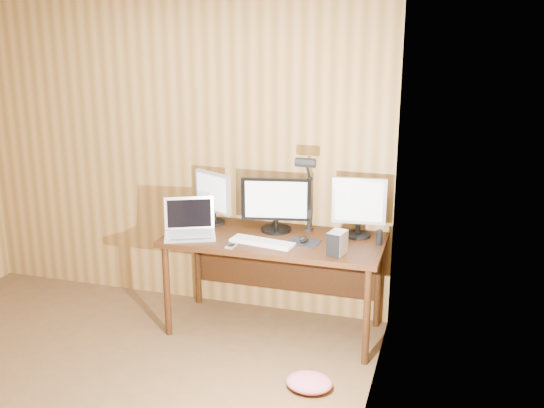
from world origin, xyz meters
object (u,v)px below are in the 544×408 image
at_px(monitor_left, 213,196).
at_px(speaker, 379,237).
at_px(monitor_right, 359,205).
at_px(phone, 231,246).
at_px(desk, 277,250).
at_px(keyboard, 262,242).
at_px(monitor_center, 276,204).
at_px(laptop, 190,226).
at_px(mouse, 304,239).
at_px(desk_lamp, 307,183).
at_px(hard_drive, 337,243).

distance_m(monitor_left, speaker, 1.32).
relative_size(monitor_right, phone, 4.07).
height_order(desk, keyboard, keyboard).
bearing_deg(monitor_left, monitor_center, 22.91).
distance_m(laptop, mouse, 0.86).
xyz_separation_m(desk, monitor_center, (-0.03, 0.08, 0.33)).
height_order(mouse, desk_lamp, desk_lamp).
distance_m(desk, mouse, 0.30).
relative_size(desk, keyboard, 3.33).
height_order(monitor_right, speaker, monitor_right).
bearing_deg(monitor_left, monitor_right, 26.89).
bearing_deg(phone, speaker, 25.22).
bearing_deg(keyboard, monitor_right, 37.75).
bearing_deg(desk, laptop, -163.36).
bearing_deg(monitor_center, desk, -82.29).
height_order(monitor_center, monitor_left, same).
xyz_separation_m(laptop, hard_drive, (1.12, -0.09, 0.02)).
distance_m(monitor_left, laptop, 0.34).
bearing_deg(monitor_left, keyboard, -7.25).
relative_size(mouse, desk_lamp, 0.17).
relative_size(monitor_left, monitor_right, 0.93).
height_order(monitor_left, desk_lamp, desk_lamp).
xyz_separation_m(desk, laptop, (-0.62, -0.18, 0.19)).
height_order(desk, monitor_left, monitor_left).
bearing_deg(desk_lamp, laptop, -177.48).
distance_m(mouse, phone, 0.52).
height_order(monitor_right, phone, monitor_right).
height_order(laptop, hard_drive, laptop).
distance_m(monitor_right, desk_lamp, 0.41).
bearing_deg(monitor_center, speaker, -17.45).
bearing_deg(hard_drive, speaker, 59.90).
bearing_deg(monitor_center, hard_drive, -44.83).
bearing_deg(mouse, monitor_right, 52.49).
height_order(keyboard, desk_lamp, desk_lamp).
height_order(monitor_right, hard_drive, monitor_right).
bearing_deg(monitor_right, phone, -156.00).
distance_m(desk, phone, 0.44).
bearing_deg(mouse, hard_drive, -12.12).
xyz_separation_m(monitor_center, monitor_right, (0.61, 0.05, 0.03)).
height_order(desk, hard_drive, hard_drive).
bearing_deg(desk, hard_drive, -28.19).
xyz_separation_m(monitor_center, speaker, (0.79, -0.08, -0.16)).
xyz_separation_m(mouse, speaker, (0.52, 0.11, 0.03)).
xyz_separation_m(monitor_left, monitor_right, (1.13, 0.02, 0.02)).
xyz_separation_m(desk, monitor_right, (0.58, 0.13, 0.36)).
bearing_deg(hard_drive, keyboard, -172.36).
bearing_deg(desk_lamp, keyboard, -146.33).
xyz_separation_m(laptop, phone, (0.39, -0.16, -0.06)).
height_order(desk, monitor_right, monitor_right).
xyz_separation_m(phone, desk_lamp, (0.44, 0.41, 0.38)).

